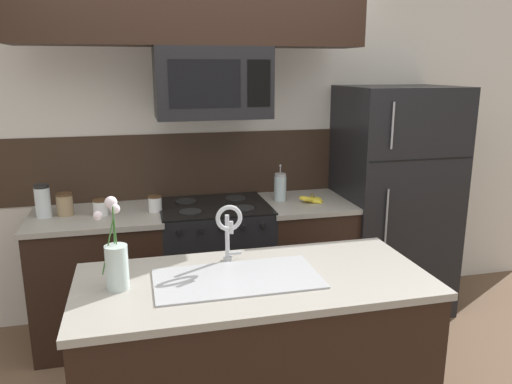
# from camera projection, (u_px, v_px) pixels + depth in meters

# --- Properties ---
(rear_partition) EXTENTS (5.20, 0.10, 2.60)m
(rear_partition) POSITION_uv_depth(u_px,v_px,m) (244.00, 142.00, 3.83)
(rear_partition) COLOR silver
(rear_partition) RESTS_ON ground
(splash_band) EXTENTS (3.04, 0.01, 0.48)m
(splash_band) POSITION_uv_depth(u_px,v_px,m) (207.00, 165.00, 3.75)
(splash_band) COLOR #332319
(splash_band) RESTS_ON rear_partition
(back_counter_left) EXTENTS (0.87, 0.65, 0.91)m
(back_counter_left) POSITION_uv_depth(u_px,v_px,m) (100.00, 278.00, 3.42)
(back_counter_left) COLOR black
(back_counter_left) RESTS_ON ground
(back_counter_right) EXTENTS (0.63, 0.65, 0.91)m
(back_counter_right) POSITION_uv_depth(u_px,v_px,m) (304.00, 258.00, 3.77)
(back_counter_right) COLOR black
(back_counter_right) RESTS_ON ground
(stove_range) EXTENTS (0.76, 0.64, 0.93)m
(stove_range) POSITION_uv_depth(u_px,v_px,m) (215.00, 266.00, 3.61)
(stove_range) COLOR black
(stove_range) RESTS_ON ground
(microwave) EXTENTS (0.74, 0.40, 0.46)m
(microwave) POSITION_uv_depth(u_px,v_px,m) (212.00, 83.00, 3.27)
(microwave) COLOR black
(refrigerator) EXTENTS (0.82, 0.74, 1.73)m
(refrigerator) POSITION_uv_depth(u_px,v_px,m) (392.00, 200.00, 3.85)
(refrigerator) COLOR black
(refrigerator) RESTS_ON ground
(storage_jar_tall) EXTENTS (0.10, 0.10, 0.22)m
(storage_jar_tall) POSITION_uv_depth(u_px,v_px,m) (43.00, 201.00, 3.23)
(storage_jar_tall) COLOR silver
(storage_jar_tall) RESTS_ON back_counter_left
(storage_jar_medium) EXTENTS (0.11, 0.11, 0.15)m
(storage_jar_medium) POSITION_uv_depth(u_px,v_px,m) (65.00, 204.00, 3.28)
(storage_jar_medium) COLOR #997F5B
(storage_jar_medium) RESTS_ON back_counter_left
(storage_jar_short) EXTENTS (0.10, 0.10, 0.11)m
(storage_jar_short) POSITION_uv_depth(u_px,v_px,m) (101.00, 207.00, 3.28)
(storage_jar_short) COLOR silver
(storage_jar_short) RESTS_ON back_counter_left
(storage_jar_squat) EXTENTS (0.09, 0.09, 0.11)m
(storage_jar_squat) POSITION_uv_depth(u_px,v_px,m) (155.00, 204.00, 3.37)
(storage_jar_squat) COLOR silver
(storage_jar_squat) RESTS_ON back_counter_left
(banana_bunch) EXTENTS (0.19, 0.12, 0.08)m
(banana_bunch) POSITION_uv_depth(u_px,v_px,m) (312.00, 200.00, 3.60)
(banana_bunch) COLOR yellow
(banana_bunch) RESTS_ON back_counter_right
(french_press) EXTENTS (0.09, 0.09, 0.27)m
(french_press) POSITION_uv_depth(u_px,v_px,m) (280.00, 187.00, 3.65)
(french_press) COLOR silver
(french_press) RESTS_ON back_counter_right
(island_counter) EXTENTS (1.64, 0.75, 0.91)m
(island_counter) POSITION_uv_depth(u_px,v_px,m) (254.00, 364.00, 2.43)
(island_counter) COLOR black
(island_counter) RESTS_ON ground
(kitchen_sink) EXTENTS (0.76, 0.40, 0.16)m
(kitchen_sink) POSITION_uv_depth(u_px,v_px,m) (237.00, 293.00, 2.32)
(kitchen_sink) COLOR #ADAFB5
(kitchen_sink) RESTS_ON island_counter
(sink_faucet) EXTENTS (0.14, 0.14, 0.31)m
(sink_faucet) POSITION_uv_depth(u_px,v_px,m) (229.00, 226.00, 2.44)
(sink_faucet) COLOR #B7BABF
(sink_faucet) RESTS_ON island_counter
(flower_vase) EXTENTS (0.13, 0.13, 0.41)m
(flower_vase) POSITION_uv_depth(u_px,v_px,m) (116.00, 263.00, 2.18)
(flower_vase) COLOR silver
(flower_vase) RESTS_ON island_counter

